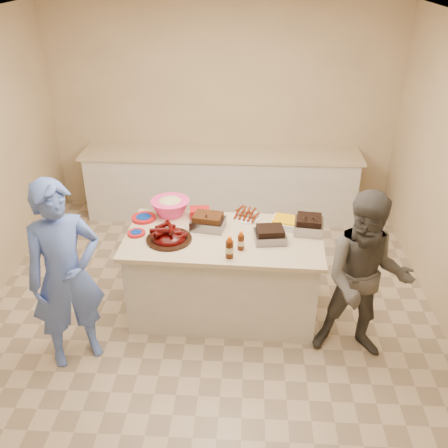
# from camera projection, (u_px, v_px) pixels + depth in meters

# --- Properties ---
(room) EXTENTS (4.50, 5.00, 2.70)m
(room) POSITION_uv_depth(u_px,v_px,m) (208.00, 317.00, 4.94)
(room) COLOR #D2B68B
(room) RESTS_ON ground
(back_counter) EXTENTS (3.60, 0.64, 0.90)m
(back_counter) POSITION_uv_depth(u_px,v_px,m) (221.00, 184.00, 6.64)
(back_counter) COLOR silver
(back_counter) RESTS_ON ground
(island) EXTENTS (1.86, 1.03, 0.86)m
(island) POSITION_uv_depth(u_px,v_px,m) (224.00, 310.00, 5.03)
(island) COLOR silver
(island) RESTS_ON ground
(rib_platter) EXTENTS (0.47, 0.47, 0.17)m
(rib_platter) POSITION_uv_depth(u_px,v_px,m) (169.00, 240.00, 4.55)
(rib_platter) COLOR #3E0202
(rib_platter) RESTS_ON island
(pulled_pork_tray) EXTENTS (0.34, 0.28, 0.09)m
(pulled_pork_tray) POSITION_uv_depth(u_px,v_px,m) (208.00, 228.00, 4.75)
(pulled_pork_tray) COLOR #47230F
(pulled_pork_tray) RESTS_ON island
(brisket_tray) EXTENTS (0.30, 0.26, 0.08)m
(brisket_tray) POSITION_uv_depth(u_px,v_px,m) (270.00, 241.00, 4.54)
(brisket_tray) COLOR black
(brisket_tray) RESTS_ON island
(roasting_pan) EXTENTS (0.29, 0.29, 0.11)m
(roasting_pan) POSITION_uv_depth(u_px,v_px,m) (308.00, 232.00, 4.69)
(roasting_pan) COLOR gray
(roasting_pan) RESTS_ON island
(coleslaw_bowl) EXTENTS (0.40, 0.40, 0.27)m
(coleslaw_bowl) POSITION_uv_depth(u_px,v_px,m) (171.00, 214.00, 5.00)
(coleslaw_bowl) COLOR #FF3484
(coleslaw_bowl) RESTS_ON island
(sausage_plate) EXTENTS (0.37, 0.37, 0.05)m
(sausage_plate) POSITION_uv_depth(u_px,v_px,m) (247.00, 218.00, 4.93)
(sausage_plate) COLOR silver
(sausage_plate) RESTS_ON island
(mac_cheese_dish) EXTENTS (0.37, 0.31, 0.08)m
(mac_cheese_dish) POSITION_uv_depth(u_px,v_px,m) (288.00, 226.00, 4.78)
(mac_cheese_dish) COLOR #FFBB04
(mac_cheese_dish) RESTS_ON island
(bbq_bottle_a) EXTENTS (0.07, 0.07, 0.20)m
(bbq_bottle_a) POSITION_uv_depth(u_px,v_px,m) (229.00, 257.00, 4.30)
(bbq_bottle_a) COLOR #3C1706
(bbq_bottle_a) RESTS_ON island
(bbq_bottle_b) EXTENTS (0.06, 0.06, 0.18)m
(bbq_bottle_b) POSITION_uv_depth(u_px,v_px,m) (241.00, 249.00, 4.41)
(bbq_bottle_b) COLOR #3C1706
(bbq_bottle_b) RESTS_ON island
(mustard_bottle) EXTENTS (0.05, 0.05, 0.13)m
(mustard_bottle) POSITION_uv_depth(u_px,v_px,m) (214.00, 231.00, 4.70)
(mustard_bottle) COLOR #EDAF0D
(mustard_bottle) RESTS_ON island
(sauce_bowl) EXTENTS (0.15, 0.05, 0.15)m
(sauce_bowl) POSITION_uv_depth(u_px,v_px,m) (218.00, 223.00, 4.84)
(sauce_bowl) COLOR silver
(sauce_bowl) RESTS_ON island
(plate_stack_large) EXTENTS (0.25, 0.25, 0.03)m
(plate_stack_large) POSITION_uv_depth(u_px,v_px,m) (144.00, 219.00, 4.90)
(plate_stack_large) COLOR #A51216
(plate_stack_large) RESTS_ON island
(plate_stack_small) EXTENTS (0.17, 0.17, 0.02)m
(plate_stack_small) POSITION_uv_depth(u_px,v_px,m) (136.00, 234.00, 4.65)
(plate_stack_small) COLOR #A51216
(plate_stack_small) RESTS_ON island
(plastic_cup) EXTENTS (0.11, 0.10, 0.11)m
(plastic_cup) POSITION_uv_depth(u_px,v_px,m) (160.00, 214.00, 5.00)
(plastic_cup) COLOR #8E5909
(plastic_cup) RESTS_ON island
(basket_stack) EXTENTS (0.21, 0.17, 0.10)m
(basket_stack) POSITION_uv_depth(u_px,v_px,m) (200.00, 217.00, 4.94)
(basket_stack) COLOR #A51216
(basket_stack) RESTS_ON island
(guest_blue) EXTENTS (1.43, 1.76, 0.41)m
(guest_blue) POSITION_uv_depth(u_px,v_px,m) (80.00, 354.00, 4.49)
(guest_blue) COLOR #5273D6
(guest_blue) RESTS_ON ground
(guest_gray) EXTENTS (0.93, 1.64, 0.59)m
(guest_gray) POSITION_uv_depth(u_px,v_px,m) (354.00, 350.00, 4.53)
(guest_gray) COLOR #524F4A
(guest_gray) RESTS_ON ground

